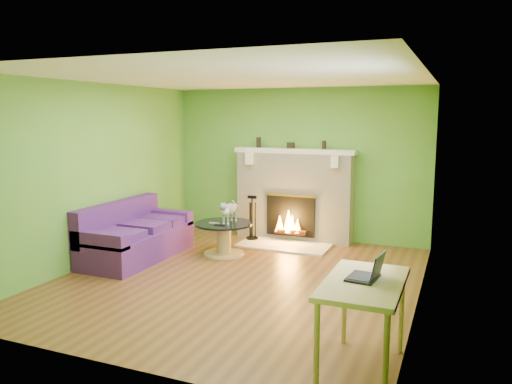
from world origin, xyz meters
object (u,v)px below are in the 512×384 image
(desk, at_px, (364,292))
(coffee_table, at_px, (224,236))
(cat, at_px, (230,211))
(sofa, at_px, (135,237))

(desk, bearing_deg, coffee_table, 133.64)
(cat, bearing_deg, sofa, -150.07)
(sofa, distance_m, cat, 1.48)
(sofa, xyz_separation_m, desk, (3.81, -2.10, 0.37))
(coffee_table, height_order, desk, desk)
(sofa, relative_size, coffee_table, 2.12)
(sofa, relative_size, desk, 1.75)
(desk, bearing_deg, sofa, 151.13)
(desk, distance_m, cat, 3.81)
(coffee_table, bearing_deg, sofa, -149.95)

